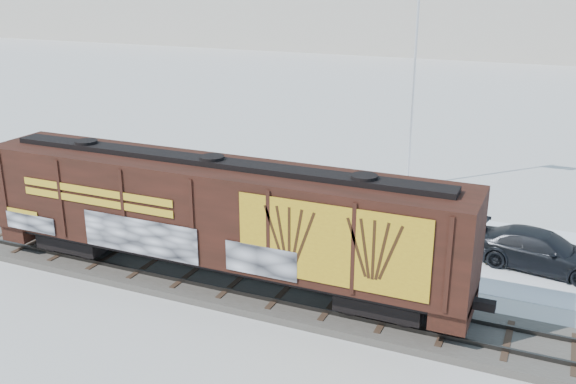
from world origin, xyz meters
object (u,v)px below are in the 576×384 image
at_px(hopper_railcar, 214,213).
at_px(car_silver, 119,180).
at_px(car_white, 247,197).
at_px(car_dark, 541,251).
at_px(flagpole, 414,113).

xyz_separation_m(hopper_railcar, car_silver, (-10.29, 7.31, -2.17)).
distance_m(car_white, car_dark, 14.06).
distance_m(flagpole, car_dark, 11.97).
relative_size(car_silver, car_dark, 0.91).
height_order(flagpole, car_silver, flagpole).
height_order(hopper_railcar, car_white, hopper_railcar).
relative_size(flagpole, car_silver, 2.32).
bearing_deg(car_dark, car_silver, 96.80).
bearing_deg(car_dark, car_white, 94.09).
distance_m(car_silver, car_dark, 21.65).
bearing_deg(car_silver, flagpole, -51.37).
bearing_deg(hopper_railcar, car_white, 108.96).
xyz_separation_m(hopper_railcar, flagpole, (3.82, 15.37, 1.21)).
distance_m(hopper_railcar, flagpole, 15.89).
bearing_deg(car_dark, flagpole, 49.40).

